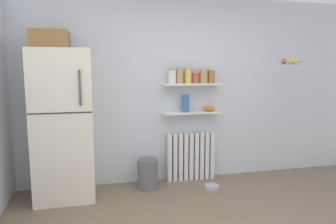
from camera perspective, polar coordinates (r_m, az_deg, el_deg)
The scene contains 16 objects.
back_wall at distance 4.40m, azimuth 1.65°, elevation 4.11°, with size 7.04×0.10×2.60m, color silver.
refrigerator at distance 3.95m, azimuth -18.93°, elevation -1.68°, with size 0.70×0.67×2.04m.
radiator at distance 4.50m, azimuth 4.22°, elevation -8.21°, with size 0.69×0.12×0.69m.
wall_shelf_lower at distance 4.33m, azimuth 4.42°, elevation -0.08°, with size 0.82×0.22×0.03m, color white.
wall_shelf_upper at distance 4.29m, azimuth 4.48°, elevation 5.19°, with size 0.82×0.22×0.03m, color white.
storage_jar_0 at distance 4.21m, azimuth 0.77°, elevation 6.66°, with size 0.11×0.11×0.20m.
storage_jar_1 at distance 4.24m, azimuth 2.28°, elevation 6.81°, with size 0.09×0.09×0.22m.
storage_jar_2 at distance 4.27m, azimuth 3.76°, elevation 6.75°, with size 0.09×0.09×0.21m.
storage_jar_3 at distance 4.31m, azimuth 5.22°, elevation 6.41°, with size 0.09×0.09×0.16m.
storage_jar_4 at distance 4.35m, azimuth 6.66°, elevation 6.63°, with size 0.12×0.12×0.20m.
storage_jar_5 at distance 4.39m, azimuth 8.07°, elevation 6.59°, with size 0.10×0.10×0.19m.
vase at distance 4.29m, azimuth 3.27°, elevation 1.63°, with size 0.10×0.10×0.24m, color #38609E.
shelf_bowl at distance 4.41m, azimuth 7.73°, elevation 0.69°, with size 0.17×0.17×0.08m, color orange.
trash_bin at distance 4.21m, azimuth -3.81°, elevation -11.41°, with size 0.28×0.28×0.40m, color slate.
pet_food_bowl at distance 4.28m, azimuth 8.16°, elevation -13.65°, with size 0.19×0.19×0.05m, color #B7B7BC.
hanging_fruit_basket at distance 4.51m, azimuth 21.78°, elevation 8.69°, with size 0.33×0.33×0.10m.
Camera 1 is at (-1.12, -2.20, 1.59)m, focal length 32.71 mm.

